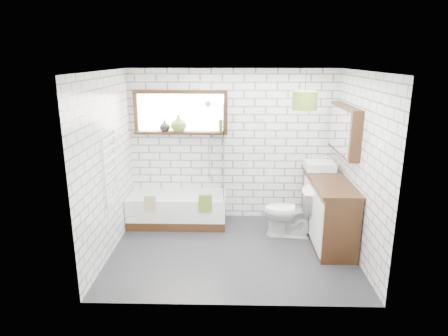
{
  "coord_description": "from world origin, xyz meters",
  "views": [
    {
      "loc": [
        0.01,
        -5.18,
        2.67
      ],
      "look_at": [
        -0.12,
        0.25,
        1.16
      ],
      "focal_mm": 32.0,
      "sensor_mm": 36.0,
      "label": 1
    }
  ],
  "objects_px": {
    "toilet": "(289,212)",
    "pendant": "(305,100)",
    "basin": "(320,166)",
    "vanity": "(328,209)",
    "bathtub": "(178,209)"
  },
  "relations": [
    {
      "from": "vanity",
      "to": "toilet",
      "type": "bearing_deg",
      "value": 171.19
    },
    {
      "from": "basin",
      "to": "toilet",
      "type": "xyz_separation_m",
      "value": [
        -0.51,
        -0.37,
        -0.63
      ]
    },
    {
      "from": "toilet",
      "to": "pendant",
      "type": "bearing_deg",
      "value": 35.23
    },
    {
      "from": "toilet",
      "to": "pendant",
      "type": "xyz_separation_m",
      "value": [
        0.12,
        -0.21,
        1.71
      ]
    },
    {
      "from": "basin",
      "to": "toilet",
      "type": "distance_m",
      "value": 0.89
    },
    {
      "from": "bathtub",
      "to": "toilet",
      "type": "bearing_deg",
      "value": -13.38
    },
    {
      "from": "bathtub",
      "to": "basin",
      "type": "height_order",
      "value": "basin"
    },
    {
      "from": "basin",
      "to": "toilet",
      "type": "bearing_deg",
      "value": -143.85
    },
    {
      "from": "basin",
      "to": "pendant",
      "type": "xyz_separation_m",
      "value": [
        -0.39,
        -0.58,
        1.08
      ]
    },
    {
      "from": "pendant",
      "to": "bathtub",
      "type": "bearing_deg",
      "value": 161.39
    },
    {
      "from": "vanity",
      "to": "basin",
      "type": "bearing_deg",
      "value": 97.43
    },
    {
      "from": "bathtub",
      "to": "toilet",
      "type": "height_order",
      "value": "toilet"
    },
    {
      "from": "toilet",
      "to": "vanity",
      "type": "bearing_deg",
      "value": 88.06
    },
    {
      "from": "vanity",
      "to": "toilet",
      "type": "relative_size",
      "value": 2.14
    },
    {
      "from": "toilet",
      "to": "pendant",
      "type": "height_order",
      "value": "pendant"
    }
  ]
}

